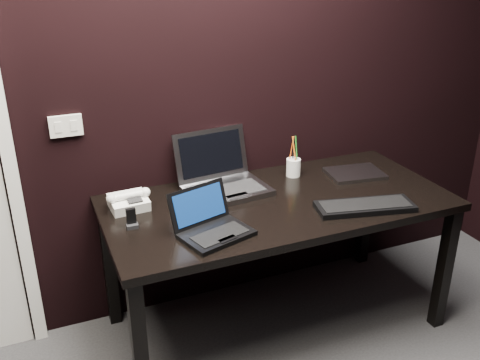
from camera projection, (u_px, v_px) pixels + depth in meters
name	position (u px, v px, depth m)	size (l,w,h in m)	color
wall_back	(191.00, 75.00, 2.64)	(4.00, 4.00, 0.00)	black
wall_switch	(66.00, 126.00, 2.48)	(0.15, 0.02, 0.10)	silver
desk	(278.00, 214.00, 2.66)	(1.70, 0.80, 0.74)	black
netbook	(212.00, 226.00, 2.30)	(0.35, 0.33, 0.19)	black
silver_laptop	(223.00, 180.00, 2.72)	(0.44, 0.40, 0.28)	gray
ext_keyboard	(365.00, 206.00, 2.53)	(0.49, 0.26, 0.03)	black
closed_laptop	(355.00, 173.00, 2.91)	(0.32, 0.25, 0.02)	#929397
desk_phone	(129.00, 201.00, 2.52)	(0.21, 0.17, 0.10)	silver
mobile_phone	(132.00, 220.00, 2.36)	(0.05, 0.04, 0.09)	black
pen_cup	(293.00, 167.00, 2.89)	(0.08, 0.08, 0.23)	white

